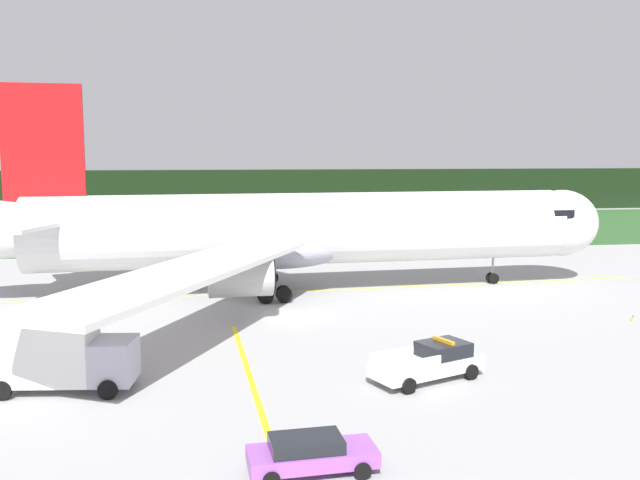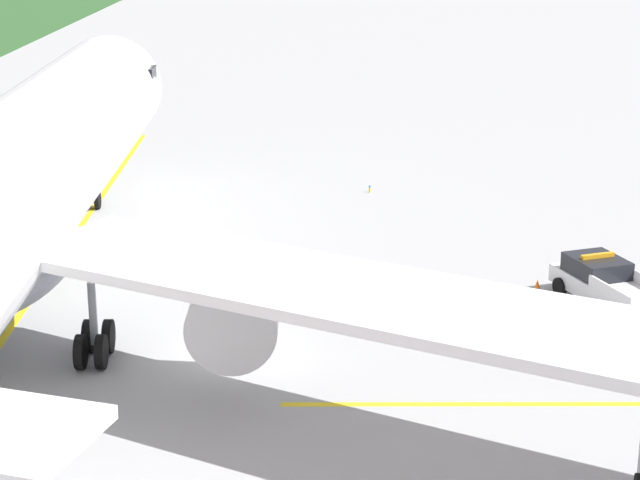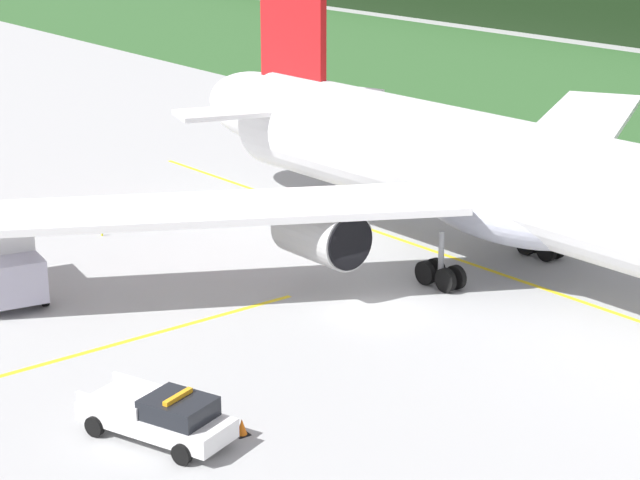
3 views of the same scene
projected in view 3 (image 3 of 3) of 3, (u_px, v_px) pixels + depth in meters
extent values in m
plane|color=#9FA0A0|center=(375.00, 311.00, 51.62)|extent=(320.00, 320.00, 0.00)
cube|color=yellow|center=(540.00, 287.00, 54.73)|extent=(68.25, 3.19, 0.01)
cube|color=yellow|center=(43.00, 364.00, 45.90)|extent=(1.38, 25.47, 0.01)
cylinder|color=white|center=(546.00, 186.00, 53.20)|extent=(42.89, 7.51, 5.71)
ellipsoid|color=white|center=(259.00, 107.00, 70.15)|extent=(9.31, 4.67, 4.28)
ellipsoid|color=#A2A5B4|center=(510.00, 209.00, 55.25)|extent=(11.52, 6.47, 3.14)
cube|color=white|center=(576.00, 130.00, 68.88)|extent=(18.04, 24.71, 0.35)
cylinder|color=#B3B3B3|center=(562.00, 175.00, 63.63)|extent=(4.32, 2.98, 2.80)
cylinder|color=black|center=(592.00, 183.00, 62.04)|extent=(0.23, 2.58, 2.58)
cube|color=white|center=(187.00, 210.00, 51.95)|extent=(16.34, 25.41, 0.35)
cylinder|color=#B3B3B3|center=(321.00, 233.00, 53.05)|extent=(4.32, 2.98, 2.80)
cylinder|color=black|center=(350.00, 243.00, 51.45)|extent=(0.23, 2.58, 2.58)
cube|color=#B61416|center=(292.00, 20.00, 65.90)|extent=(5.79, 0.68, 9.88)
cube|color=white|center=(335.00, 98.00, 70.04)|extent=(5.28, 7.67, 0.28)
cube|color=white|center=(237.00, 112.00, 65.55)|extent=(4.79, 7.62, 0.28)
cylinder|color=gray|center=(542.00, 225.00, 58.77)|extent=(0.28, 0.28, 2.23)
cylinder|color=black|center=(547.00, 250.00, 58.37)|extent=(1.21, 0.35, 1.20)
cylinder|color=black|center=(555.00, 248.00, 58.79)|extent=(1.21, 0.35, 1.20)
cylinder|color=black|center=(526.00, 244.00, 59.41)|extent=(1.21, 0.35, 1.20)
cylinder|color=black|center=(535.00, 241.00, 59.83)|extent=(1.21, 0.35, 1.20)
cylinder|color=gray|center=(441.00, 253.00, 54.31)|extent=(0.28, 0.28, 2.23)
cylinder|color=black|center=(456.00, 277.00, 54.33)|extent=(1.21, 0.35, 1.20)
cylinder|color=black|center=(446.00, 280.00, 53.91)|extent=(1.21, 0.35, 1.20)
cylinder|color=black|center=(435.00, 270.00, 55.37)|extent=(1.21, 0.35, 1.20)
cylinder|color=black|center=(425.00, 273.00, 54.95)|extent=(1.21, 0.35, 1.20)
cube|color=silver|center=(156.00, 419.00, 39.56)|extent=(6.11, 4.03, 0.70)
cube|color=black|center=(178.00, 408.00, 38.83)|extent=(2.84, 2.60, 0.70)
cube|color=silver|center=(143.00, 386.00, 40.87)|extent=(2.60, 1.12, 0.45)
cube|color=silver|center=(107.00, 406.00, 39.29)|extent=(2.60, 1.12, 0.45)
cube|color=orange|center=(178.00, 397.00, 38.70)|extent=(0.72, 1.40, 0.16)
cylinder|color=black|center=(219.00, 430.00, 39.53)|extent=(0.79, 0.51, 0.76)
cylinder|color=black|center=(182.00, 454.00, 37.85)|extent=(0.79, 0.51, 0.76)
cylinder|color=black|center=(133.00, 404.00, 41.49)|extent=(0.79, 0.51, 0.76)
cylinder|color=black|center=(95.00, 426.00, 39.80)|extent=(0.79, 0.51, 0.76)
cube|color=#A9A6BB|center=(17.00, 281.00, 51.35)|extent=(2.21, 2.64, 2.00)
cylinder|color=#99999E|center=(7.00, 288.00, 53.60)|extent=(0.78, 0.20, 1.04)
cylinder|color=black|center=(44.00, 297.00, 52.20)|extent=(0.93, 0.38, 0.90)
cylinder|color=black|center=(18.00, 268.00, 56.18)|extent=(0.93, 0.38, 0.90)
cube|color=black|center=(242.00, 434.00, 40.00)|extent=(0.49, 0.49, 0.03)
cone|color=orange|center=(242.00, 427.00, 39.91)|extent=(0.38, 0.38, 0.59)
cylinder|color=yellow|center=(102.00, 233.00, 62.72)|extent=(0.10, 0.10, 0.37)
sphere|color=blue|center=(102.00, 229.00, 62.65)|extent=(0.12, 0.12, 0.12)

